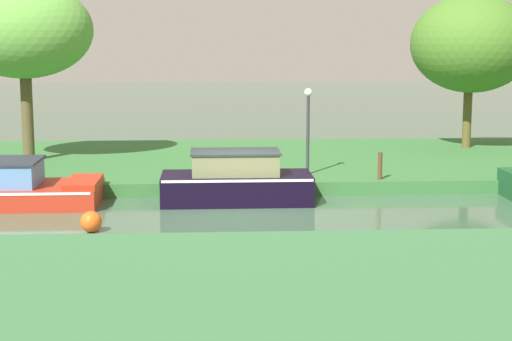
% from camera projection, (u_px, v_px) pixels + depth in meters
% --- Properties ---
extents(ground_plane, '(120.00, 120.00, 0.00)m').
position_uv_depth(ground_plane, '(241.00, 211.00, 22.34)').
color(ground_plane, '#3E5D45').
extents(riverbank_far, '(72.00, 10.00, 0.40)m').
position_uv_depth(riverbank_far, '(233.00, 163.00, 29.20)').
color(riverbank_far, '#346A33').
rests_on(riverbank_far, ground_plane).
extents(riverbank_near, '(72.00, 10.00, 0.40)m').
position_uv_depth(riverbank_near, '(262.00, 317.00, 13.44)').
color(riverbank_near, '#376B3F').
rests_on(riverbank_near, ground_plane).
extents(black_narrowboat, '(4.19, 1.83, 1.46)m').
position_uv_depth(black_narrowboat, '(236.00, 181.00, 23.42)').
color(black_narrowboat, black).
rests_on(black_narrowboat, ground_plane).
extents(willow_tree_left, '(4.65, 3.43, 6.00)m').
position_uv_depth(willow_tree_left, '(23.00, 31.00, 27.69)').
color(willow_tree_left, brown).
rests_on(willow_tree_left, riverbank_far).
extents(willow_tree_centre, '(4.51, 4.71, 5.73)m').
position_uv_depth(willow_tree_centre, '(472.00, 44.00, 31.06)').
color(willow_tree_centre, brown).
rests_on(willow_tree_centre, riverbank_far).
extents(lamp_post, '(0.24, 0.24, 2.64)m').
position_uv_depth(lamp_post, '(308.00, 120.00, 25.51)').
color(lamp_post, '#333338').
rests_on(lamp_post, riverbank_far).
extents(mooring_post_near, '(0.13, 0.13, 0.70)m').
position_uv_depth(mooring_post_near, '(214.00, 169.00, 24.56)').
color(mooring_post_near, '#493E2E').
rests_on(mooring_post_near, riverbank_far).
extents(mooring_post_far, '(0.13, 0.13, 0.81)m').
position_uv_depth(mooring_post_far, '(380.00, 166.00, 24.83)').
color(mooring_post_far, '#54341F').
rests_on(mooring_post_far, riverbank_far).
extents(channel_buoy, '(0.51, 0.51, 0.51)m').
position_uv_depth(channel_buoy, '(91.00, 222.00, 19.95)').
color(channel_buoy, '#E55919').
rests_on(channel_buoy, ground_plane).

